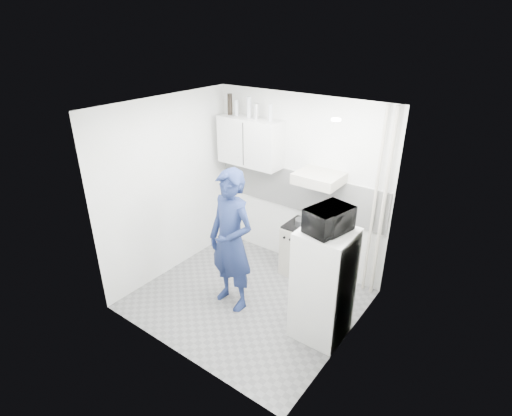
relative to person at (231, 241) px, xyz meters
The scene contains 22 objects.
floor 0.97m from the person, 54.18° to the left, with size 2.80×2.80×0.00m, color slate.
ceiling 1.66m from the person, 54.18° to the left, with size 2.80×2.80×0.00m, color white.
wall_back 1.46m from the person, 85.13° to the left, with size 2.80×2.80×0.00m, color white.
wall_left 1.34m from the person, behind, with size 2.60×2.60×0.00m, color white.
wall_right 1.57m from the person, ahead, with size 2.60×2.60×0.00m, color white.
person is the anchor object (origin of this frame).
stove 1.35m from the person, 72.50° to the left, with size 0.49×0.49×0.78m, color #BAB4A2.
fridge 1.26m from the person, ahead, with size 0.58×0.58×1.41m, color silver.
stove_top 1.23m from the person, 72.50° to the left, with size 0.47×0.47×0.03m, color black.
saucepan 1.20m from the person, 72.60° to the left, with size 0.18×0.18×0.10m, color silver.
microwave 1.37m from the person, ahead, with size 0.34×0.50×0.28m, color black.
bottle_a 2.13m from the person, 129.03° to the left, with size 0.07×0.07×0.31m, color black.
bottle_b 2.05m from the person, 125.49° to the left, with size 0.06×0.06×0.23m, color #B2B7BC.
bottle_d 1.98m from the person, 117.68° to the left, with size 0.07×0.07×0.30m, color #B2B7BC.
canister_a 1.91m from the person, 113.10° to the left, with size 0.09×0.09×0.21m, color silver.
bottle_e 1.87m from the person, 102.63° to the left, with size 0.06×0.06×0.24m, color #B2B7BC.
upper_cabinet 1.66m from the person, 116.87° to the left, with size 1.00×0.35×0.70m, color silver.
range_hood 1.44m from the person, 63.95° to the left, with size 0.60×0.50×0.14m, color #BAB4A2.
backsplash 1.43m from the person, 85.08° to the left, with size 2.74×0.03×0.60m, color white.
pipe_a 1.98m from the person, 43.27° to the left, with size 0.05×0.05×2.60m, color #BAB4A2.
pipe_b 1.90m from the person, 45.79° to the left, with size 0.04×0.04×2.60m, color #BAB4A2.
ceiling_spot_fixture 2.00m from the person, 18.14° to the left, with size 0.10×0.10×0.02m, color white.
Camera 1 is at (2.73, -3.49, 3.47)m, focal length 28.00 mm.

